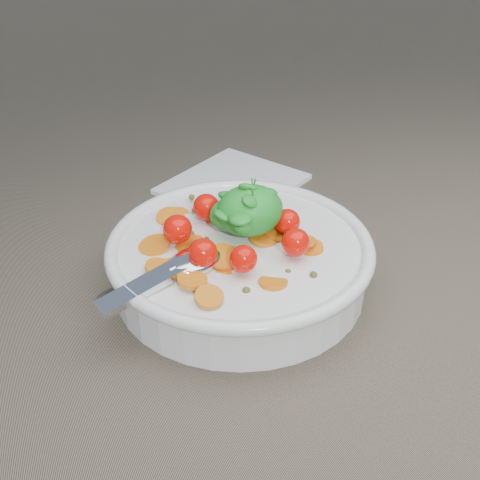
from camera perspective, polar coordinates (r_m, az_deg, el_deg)
name	(u,v)px	position (r m, az deg, el deg)	size (l,w,h in m)	color
ground	(260,272)	(0.61, 1.88, -3.10)	(6.00, 6.00, 0.00)	#736652
bowl	(239,259)	(0.58, -0.05, -1.79)	(0.27, 0.25, 0.11)	white
napkin	(233,184)	(0.77, -0.67, 5.34)	(0.16, 0.14, 0.01)	silver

